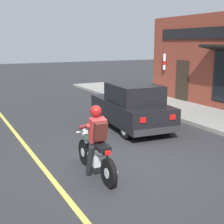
{
  "coord_description": "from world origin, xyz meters",
  "views": [
    {
      "loc": [
        -3.62,
        -6.19,
        2.95
      ],
      "look_at": [
        0.57,
        1.7,
        0.95
      ],
      "focal_mm": 50.0,
      "sensor_mm": 36.0,
      "label": 1
    }
  ],
  "objects": [
    {
      "name": "ground_plane",
      "position": [
        0.0,
        0.0,
        0.0
      ],
      "size": [
        80.0,
        80.0,
        0.0
      ],
      "primitive_type": "plane",
      "color": "#2B2B2D"
    },
    {
      "name": "lane_stripe",
      "position": [
        -1.8,
        3.0,
        0.0
      ],
      "size": [
        0.12,
        19.8,
        0.01
      ],
      "primitive_type": "cube",
      "color": "#D1C64C",
      "rests_on": "ground"
    },
    {
      "name": "sidewalk_curb",
      "position": [
        5.34,
        3.0,
        0.07
      ],
      "size": [
        2.6,
        22.0,
        0.14
      ],
      "primitive_type": "cube",
      "color": "gray",
      "rests_on": "ground"
    },
    {
      "name": "motorcycle_with_rider",
      "position": [
        -0.83,
        -0.17,
        0.68
      ],
      "size": [
        0.56,
        2.02,
        1.62
      ],
      "color": "black",
      "rests_on": "ground"
    },
    {
      "name": "car_hatchback",
      "position": [
        1.96,
        2.89,
        0.77
      ],
      "size": [
        1.98,
        3.91,
        1.57
      ],
      "color": "black",
      "rests_on": "ground"
    }
  ]
}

